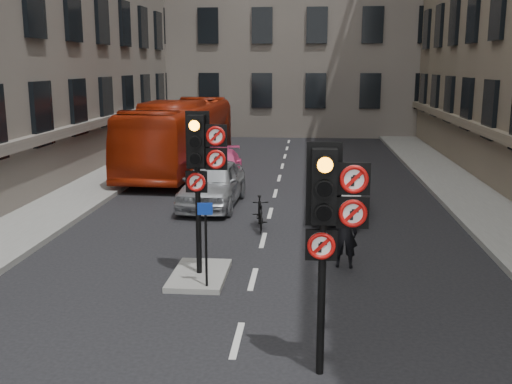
% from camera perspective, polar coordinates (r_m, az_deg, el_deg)
% --- Properties ---
extents(pavement_left, '(3.00, 50.00, 0.16)m').
position_cam_1_polar(pavement_left, '(21.71, -17.80, -0.69)').
color(pavement_left, gray).
rests_on(pavement_left, ground).
extents(pavement_right, '(3.00, 50.00, 0.16)m').
position_cam_1_polar(pavement_right, '(20.93, 21.62, -1.43)').
color(pavement_right, gray).
rests_on(pavement_right, ground).
extents(centre_island, '(1.20, 2.00, 0.12)m').
position_cam_1_polar(centre_island, '(13.54, -5.40, -7.88)').
color(centre_island, gray).
rests_on(centre_island, ground).
extents(signal_near, '(0.91, 0.40, 3.58)m').
position_cam_1_polar(signal_near, '(8.76, 7.01, -1.82)').
color(signal_near, black).
rests_on(signal_near, ground).
extents(signal_far, '(0.91, 0.40, 3.58)m').
position_cam_1_polar(signal_far, '(12.85, -5.26, 3.23)').
color(signal_far, black).
rests_on(signal_far, centre_island).
extents(car_silver, '(1.99, 4.53, 1.52)m').
position_cam_1_polar(car_silver, '(20.06, -4.15, 0.83)').
color(car_silver, '#ADB0B5').
rests_on(car_silver, ground).
extents(car_white, '(1.79, 4.19, 1.34)m').
position_cam_1_polar(car_white, '(19.07, 7.85, -0.11)').
color(car_white, white).
rests_on(car_white, ground).
extents(car_pink, '(1.88, 4.10, 1.16)m').
position_cam_1_polar(car_pink, '(24.80, -3.38, 2.60)').
color(car_pink, '#E34284').
rests_on(car_pink, ground).
extents(bus_red, '(3.14, 11.24, 3.10)m').
position_cam_1_polar(bus_red, '(26.94, -7.22, 5.37)').
color(bus_red, '#96210A').
rests_on(bus_red, ground).
extents(motorcycle, '(0.65, 1.60, 0.94)m').
position_cam_1_polar(motorcycle, '(17.21, 0.38, -2.03)').
color(motorcycle, black).
rests_on(motorcycle, ground).
extents(motorcyclist, '(0.64, 0.45, 1.67)m').
position_cam_1_polar(motorcyclist, '(14.07, 8.43, -3.87)').
color(motorcyclist, black).
rests_on(motorcyclist, ground).
extents(info_sign, '(0.31, 0.10, 1.80)m').
position_cam_1_polar(info_sign, '(12.34, -4.81, -3.89)').
color(info_sign, black).
rests_on(info_sign, centre_island).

